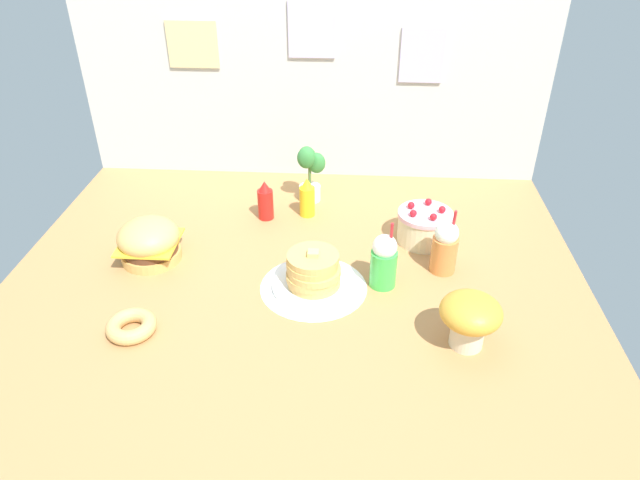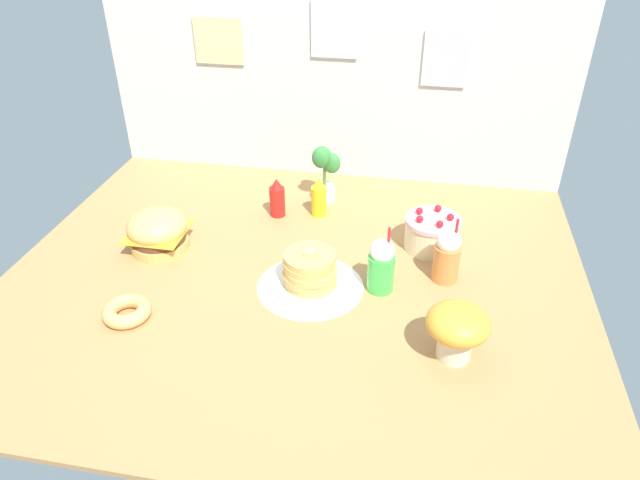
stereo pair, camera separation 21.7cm
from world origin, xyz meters
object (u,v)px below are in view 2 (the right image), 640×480
object	(u,v)px
potted_plant	(325,171)
mushroom_stool	(457,328)
pancake_stack	(310,273)
donut_pink_glaze	(127,311)
orange_float_cup	(447,255)
layer_cake	(432,233)
ketchup_bottle	(277,198)
mustard_bottle	(319,198)
cream_soda_cup	(381,265)
burger	(158,231)

from	to	relation	value
potted_plant	mushroom_stool	distance (m)	1.12
pancake_stack	donut_pink_glaze	bearing A→B (deg)	-154.28
donut_pink_glaze	mushroom_stool	bearing A→B (deg)	0.68
orange_float_cup	donut_pink_glaze	bearing A→B (deg)	-158.31
layer_cake	ketchup_bottle	bearing A→B (deg)	168.07
orange_float_cup	mushroom_stool	distance (m)	0.42
mustard_bottle	orange_float_cup	distance (m)	0.69
layer_cake	orange_float_cup	size ratio (longest dim) A/B	0.83
ketchup_bottle	cream_soda_cup	xyz separation A→B (m)	(0.51, -0.46, 0.02)
pancake_stack	layer_cake	distance (m)	0.56
potted_plant	layer_cake	bearing A→B (deg)	-32.99
mushroom_stool	cream_soda_cup	bearing A→B (deg)	130.54
ketchup_bottle	mustard_bottle	size ratio (longest dim) A/B	1.00
orange_float_cup	donut_pink_glaze	world-z (taller)	orange_float_cup
pancake_stack	mustard_bottle	size ratio (longest dim) A/B	1.70
pancake_stack	mushroom_stool	distance (m)	0.59
potted_plant	orange_float_cup	bearing A→B (deg)	-43.85
ketchup_bottle	mushroom_stool	distance (m)	1.10
mustard_bottle	potted_plant	size ratio (longest dim) A/B	0.66
pancake_stack	ketchup_bottle	world-z (taller)	ketchup_bottle
burger	pancake_stack	bearing A→B (deg)	-12.68
burger	orange_float_cup	xyz separation A→B (m)	(1.16, -0.00, 0.02)
ketchup_bottle	mushroom_stool	bearing A→B (deg)	-45.06
donut_pink_glaze	mushroom_stool	xyz separation A→B (m)	(1.12, 0.01, 0.09)
burger	mustard_bottle	bearing A→B (deg)	33.48
burger	orange_float_cup	world-z (taller)	orange_float_cup
pancake_stack	orange_float_cup	world-z (taller)	orange_float_cup
pancake_stack	potted_plant	xyz separation A→B (m)	(-0.07, 0.68, 0.08)
mustard_bottle	potted_plant	world-z (taller)	potted_plant
layer_cake	potted_plant	size ratio (longest dim) A/B	0.82
orange_float_cup	ketchup_bottle	bearing A→B (deg)	154.40
potted_plant	burger	bearing A→B (deg)	-138.06
pancake_stack	donut_pink_glaze	world-z (taller)	pancake_stack
mustard_bottle	cream_soda_cup	distance (m)	0.60
ketchup_bottle	mustard_bottle	world-z (taller)	same
burger	potted_plant	size ratio (longest dim) A/B	0.87
mustard_bottle	cream_soda_cup	xyz separation A→B (m)	(0.33, -0.50, 0.02)
mustard_bottle	donut_pink_glaze	bearing A→B (deg)	-122.39
mustard_bottle	potted_plant	distance (m)	0.16
pancake_stack	mustard_bottle	bearing A→B (deg)	97.16
burger	orange_float_cup	size ratio (longest dim) A/B	0.88
burger	potted_plant	xyz separation A→B (m)	(0.60, 0.54, 0.07)
burger	donut_pink_glaze	bearing A→B (deg)	-80.97
donut_pink_glaze	potted_plant	bearing A→B (deg)	61.50
mushroom_stool	donut_pink_glaze	bearing A→B (deg)	-179.32
layer_cake	donut_pink_glaze	distance (m)	1.22
layer_cake	ketchup_bottle	size ratio (longest dim) A/B	1.25
ketchup_bottle	potted_plant	size ratio (longest dim) A/B	0.66
mustard_bottle	orange_float_cup	xyz separation A→B (m)	(0.56, -0.40, 0.02)
ketchup_bottle	donut_pink_glaze	world-z (taller)	ketchup_bottle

